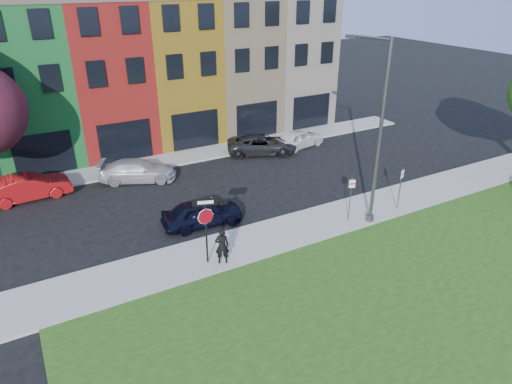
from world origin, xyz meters
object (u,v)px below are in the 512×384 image
sedan_near (202,213)px  man (222,246)px  stop_sign (206,218)px  street_lamp (376,135)px

sedan_near → man: bearing=174.6°
man → sedan_near: 3.75m
stop_sign → man: stop_sign is taller
man → street_lamp: bearing=-159.1°
stop_sign → man: bearing=-11.7°
man → street_lamp: street_lamp is taller
stop_sign → man: (0.55, -0.33, -1.37)m
man → street_lamp: size_ratio=0.19×
man → street_lamp: (8.14, -0.03, 3.66)m
stop_sign → sedan_near: 3.91m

